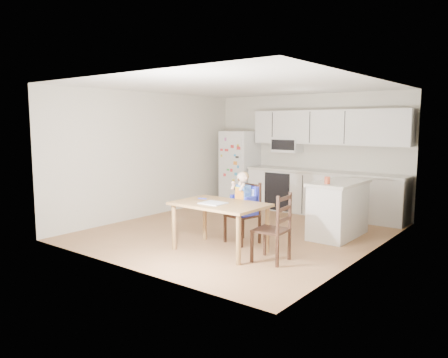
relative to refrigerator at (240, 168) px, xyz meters
name	(u,v)px	position (x,y,z in m)	size (l,w,h in m)	color
room	(256,159)	(1.55, -1.67, 0.40)	(4.52, 5.01, 2.51)	olive
refrigerator	(240,168)	(0.00, 0.00, 0.00)	(0.72, 0.70, 1.70)	silver
kitchen_run	(323,172)	(2.05, 0.09, 0.03)	(3.37, 0.62, 2.15)	silver
kitchen_island	(338,209)	(3.04, -1.41, -0.38)	(0.66, 1.26, 0.93)	silver
red_cup	(327,180)	(3.01, -1.81, 0.14)	(0.09, 0.09, 0.11)	#B54629
dining_table	(220,210)	(2.01, -3.29, -0.23)	(1.35, 0.87, 0.72)	brown
napkin	(213,203)	(1.96, -3.39, -0.12)	(0.34, 0.30, 0.01)	#B2B2B7
toddler_spoon	(202,198)	(1.58, -3.19, -0.12)	(0.02, 0.02, 0.12)	#232BAF
chair_booster	(245,200)	(2.02, -2.67, -0.17)	(0.50, 0.50, 1.13)	black
chair_side	(277,224)	(2.95, -3.23, -0.31)	(0.46, 0.46, 0.95)	black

